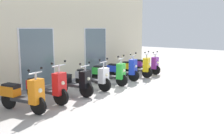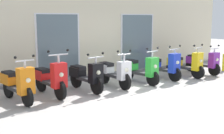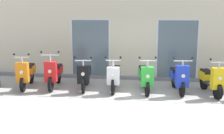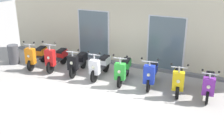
{
  "view_description": "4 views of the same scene",
  "coord_description": "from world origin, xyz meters",
  "px_view_note": "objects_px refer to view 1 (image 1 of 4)",
  "views": [
    {
      "loc": [
        -7.27,
        -4.92,
        2.28
      ],
      "look_at": [
        -0.19,
        0.37,
        0.89
      ],
      "focal_mm": 39.54,
      "sensor_mm": 36.0,
      "label": 1
    },
    {
      "loc": [
        -5.27,
        -6.44,
        2.13
      ],
      "look_at": [
        -0.7,
        0.84,
        0.68
      ],
      "focal_mm": 46.32,
      "sensor_mm": 36.0,
      "label": 2
    },
    {
      "loc": [
        0.7,
        -7.85,
        2.51
      ],
      "look_at": [
        -0.5,
        0.55,
        0.88
      ],
      "focal_mm": 44.7,
      "sensor_mm": 36.0,
      "label": 3
    },
    {
      "loc": [
        4.22,
        -7.98,
        4.34
      ],
      "look_at": [
        0.15,
        0.8,
        0.61
      ],
      "focal_mm": 44.61,
      "sensor_mm": 36.0,
      "label": 4
    }
  ],
  "objects_px": {
    "scooter_red": "(47,87)",
    "scooter_black": "(74,82)",
    "scooter_purple": "(146,65)",
    "scooter_yellow": "(137,67)",
    "scooter_white": "(93,77)",
    "scooter_blue": "(123,69)",
    "scooter_green": "(110,73)",
    "scooter_orange": "(23,94)",
    "curb_bollard": "(158,64)"
  },
  "relations": [
    {
      "from": "scooter_orange",
      "to": "scooter_white",
      "type": "xyz_separation_m",
      "value": [
        3.02,
        0.13,
        -0.03
      ]
    },
    {
      "from": "scooter_green",
      "to": "scooter_white",
      "type": "bearing_deg",
      "value": 177.64
    },
    {
      "from": "scooter_green",
      "to": "curb_bollard",
      "type": "distance_m",
      "value": 4.3
    },
    {
      "from": "scooter_green",
      "to": "scooter_red",
      "type": "bearing_deg",
      "value": 178.9
    },
    {
      "from": "scooter_red",
      "to": "curb_bollard",
      "type": "bearing_deg",
      "value": -0.45
    },
    {
      "from": "scooter_red",
      "to": "scooter_purple",
      "type": "bearing_deg",
      "value": -0.13
    },
    {
      "from": "scooter_red",
      "to": "scooter_purple",
      "type": "xyz_separation_m",
      "value": [
        6.17,
        -0.01,
        -0.03
      ]
    },
    {
      "from": "scooter_green",
      "to": "scooter_yellow",
      "type": "relative_size",
      "value": 1.03
    },
    {
      "from": "scooter_green",
      "to": "scooter_blue",
      "type": "xyz_separation_m",
      "value": [
        1.07,
        0.07,
        0.01
      ]
    },
    {
      "from": "scooter_white",
      "to": "scooter_orange",
      "type": "bearing_deg",
      "value": -177.44
    },
    {
      "from": "scooter_red",
      "to": "scooter_orange",
      "type": "bearing_deg",
      "value": -170.69
    },
    {
      "from": "curb_bollard",
      "to": "scooter_white",
      "type": "bearing_deg",
      "value": 179.56
    },
    {
      "from": "scooter_red",
      "to": "scooter_yellow",
      "type": "height_order",
      "value": "scooter_red"
    },
    {
      "from": "scooter_yellow",
      "to": "scooter_blue",
      "type": "bearing_deg",
      "value": 175.07
    },
    {
      "from": "scooter_green",
      "to": "scooter_blue",
      "type": "distance_m",
      "value": 1.07
    },
    {
      "from": "scooter_white",
      "to": "scooter_purple",
      "type": "distance_m",
      "value": 4.08
    },
    {
      "from": "scooter_white",
      "to": "scooter_blue",
      "type": "relative_size",
      "value": 1.04
    },
    {
      "from": "scooter_black",
      "to": "scooter_yellow",
      "type": "distance_m",
      "value": 4.07
    },
    {
      "from": "curb_bollard",
      "to": "scooter_black",
      "type": "bearing_deg",
      "value": 179.84
    },
    {
      "from": "scooter_yellow",
      "to": "scooter_purple",
      "type": "distance_m",
      "value": 1.02
    },
    {
      "from": "scooter_black",
      "to": "scooter_green",
      "type": "bearing_deg",
      "value": -0.52
    },
    {
      "from": "scooter_orange",
      "to": "scooter_yellow",
      "type": "xyz_separation_m",
      "value": [
        6.08,
        0.07,
        -0.04
      ]
    },
    {
      "from": "scooter_orange",
      "to": "scooter_blue",
      "type": "xyz_separation_m",
      "value": [
        5.08,
        0.16,
        -0.01
      ]
    },
    {
      "from": "scooter_red",
      "to": "scooter_green",
      "type": "bearing_deg",
      "value": -1.1
    },
    {
      "from": "scooter_orange",
      "to": "scooter_red",
      "type": "bearing_deg",
      "value": 9.31
    },
    {
      "from": "scooter_blue",
      "to": "curb_bollard",
      "type": "distance_m",
      "value": 3.23
    },
    {
      "from": "scooter_red",
      "to": "scooter_green",
      "type": "height_order",
      "value": "scooter_red"
    },
    {
      "from": "scooter_blue",
      "to": "scooter_yellow",
      "type": "height_order",
      "value": "scooter_blue"
    },
    {
      "from": "scooter_purple",
      "to": "scooter_orange",
      "type": "bearing_deg",
      "value": -178.88
    },
    {
      "from": "scooter_black",
      "to": "scooter_white",
      "type": "height_order",
      "value": "scooter_white"
    },
    {
      "from": "scooter_white",
      "to": "scooter_green",
      "type": "height_order",
      "value": "scooter_green"
    },
    {
      "from": "scooter_yellow",
      "to": "curb_bollard",
      "type": "bearing_deg",
      "value": 0.57
    },
    {
      "from": "scooter_red",
      "to": "scooter_white",
      "type": "distance_m",
      "value": 2.08
    },
    {
      "from": "scooter_black",
      "to": "scooter_purple",
      "type": "bearing_deg",
      "value": 0.31
    },
    {
      "from": "scooter_white",
      "to": "scooter_red",
      "type": "bearing_deg",
      "value": 179.5
    },
    {
      "from": "scooter_yellow",
      "to": "scooter_orange",
      "type": "bearing_deg",
      "value": -179.32
    },
    {
      "from": "scooter_red",
      "to": "curb_bollard",
      "type": "height_order",
      "value": "scooter_red"
    },
    {
      "from": "curb_bollard",
      "to": "scooter_purple",
      "type": "bearing_deg",
      "value": 177.9
    },
    {
      "from": "scooter_red",
      "to": "scooter_blue",
      "type": "relative_size",
      "value": 1.06
    },
    {
      "from": "scooter_red",
      "to": "scooter_black",
      "type": "height_order",
      "value": "scooter_red"
    },
    {
      "from": "scooter_red",
      "to": "scooter_white",
      "type": "relative_size",
      "value": 1.02
    },
    {
      "from": "scooter_red",
      "to": "scooter_yellow",
      "type": "bearing_deg",
      "value": -0.9
    },
    {
      "from": "scooter_blue",
      "to": "curb_bollard",
      "type": "height_order",
      "value": "scooter_blue"
    },
    {
      "from": "scooter_orange",
      "to": "curb_bollard",
      "type": "xyz_separation_m",
      "value": [
        8.31,
        0.09,
        -0.16
      ]
    },
    {
      "from": "scooter_black",
      "to": "scooter_blue",
      "type": "bearing_deg",
      "value": 0.88
    },
    {
      "from": "scooter_white",
      "to": "scooter_green",
      "type": "bearing_deg",
      "value": -2.36
    },
    {
      "from": "scooter_white",
      "to": "scooter_blue",
      "type": "bearing_deg",
      "value": 0.67
    },
    {
      "from": "curb_bollard",
      "to": "scooter_orange",
      "type": "bearing_deg",
      "value": -179.35
    },
    {
      "from": "scooter_green",
      "to": "curb_bollard",
      "type": "xyz_separation_m",
      "value": [
        4.29,
        0.0,
        -0.14
      ]
    },
    {
      "from": "scooter_red",
      "to": "curb_bollard",
      "type": "distance_m",
      "value": 7.38
    }
  ]
}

